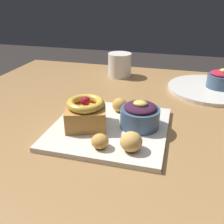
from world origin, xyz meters
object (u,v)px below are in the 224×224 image
(fritter_middle, at_px, (131,142))
(coffee_mug, at_px, (120,65))
(back_plate, at_px, (211,89))
(back_ramekin, at_px, (221,79))
(berry_ramekin, at_px, (138,115))
(fritter_back, at_px, (120,105))
(cake_slice, at_px, (86,113))
(fritter_front, at_px, (100,141))
(front_plate, at_px, (110,128))

(fritter_middle, relative_size, coffee_mug, 0.52)
(fritter_middle, bearing_deg, coffee_mug, 106.15)
(fritter_middle, xyz_separation_m, back_plate, (0.19, 0.44, -0.03))
(fritter_middle, height_order, back_ramekin, back_ramekin)
(berry_ramekin, relative_size, fritter_back, 2.35)
(cake_slice, height_order, berry_ramekin, cake_slice)
(cake_slice, height_order, back_ramekin, cake_slice)
(cake_slice, relative_size, back_ramekin, 1.33)
(fritter_back, height_order, back_ramekin, back_ramekin)
(fritter_back, bearing_deg, fritter_front, -89.20)
(back_plate, xyz_separation_m, coffee_mug, (-0.34, 0.08, 0.04))
(fritter_back, relative_size, back_ramekin, 0.46)
(front_plate, distance_m, berry_ramekin, 0.08)
(cake_slice, distance_m, back_ramekin, 0.51)
(front_plate, relative_size, cake_slice, 2.37)
(back_ramekin, bearing_deg, cake_slice, -132.29)
(front_plate, xyz_separation_m, berry_ramekin, (0.07, 0.02, 0.04))
(fritter_front, height_order, back_plate, fritter_front)
(cake_slice, bearing_deg, berry_ramekin, 14.75)
(front_plate, relative_size, back_plate, 0.96)
(fritter_back, relative_size, coffee_mug, 0.45)
(front_plate, height_order, back_plate, same)
(back_plate, bearing_deg, fritter_middle, -113.27)
(berry_ramekin, bearing_deg, back_plate, 59.99)
(berry_ramekin, xyz_separation_m, back_plate, (0.19, 0.34, -0.04))
(front_plate, distance_m, fritter_back, 0.09)
(fritter_front, distance_m, back_ramekin, 0.54)
(front_plate, xyz_separation_m, fritter_front, (0.01, -0.10, 0.02))
(fritter_front, xyz_separation_m, fritter_middle, (0.06, 0.01, 0.00))
(fritter_middle, height_order, fritter_back, fritter_middle)
(fritter_front, distance_m, coffee_mug, 0.53)
(berry_ramekin, bearing_deg, back_ramekin, 57.33)
(coffee_mug, bearing_deg, fritter_middle, -73.85)
(berry_ramekin, distance_m, coffee_mug, 0.44)
(back_ramekin, bearing_deg, front_plate, -128.52)
(front_plate, bearing_deg, fritter_front, -86.58)
(fritter_back, height_order, coffee_mug, coffee_mug)
(front_plate, distance_m, fritter_middle, 0.12)
(fritter_front, xyz_separation_m, coffee_mug, (-0.09, 0.53, 0.02))
(fritter_middle, bearing_deg, cake_slice, 149.46)
(cake_slice, bearing_deg, back_plate, 49.39)
(fritter_middle, relative_size, fritter_back, 1.18)
(berry_ramekin, xyz_separation_m, fritter_middle, (0.00, -0.11, -0.01))
(cake_slice, distance_m, berry_ramekin, 0.13)
(fritter_front, relative_size, fritter_middle, 0.78)
(back_plate, relative_size, coffee_mug, 3.18)
(fritter_back, height_order, back_plate, fritter_back)
(fritter_back, xyz_separation_m, back_plate, (0.26, 0.26, -0.02))
(front_plate, relative_size, fritter_middle, 5.80)
(berry_ramekin, height_order, back_plate, berry_ramekin)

